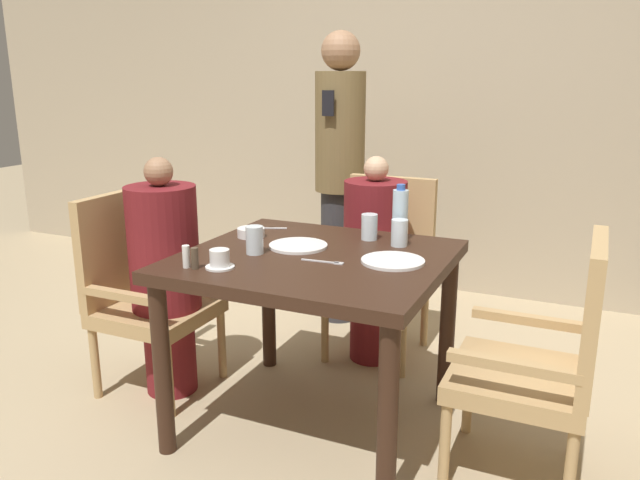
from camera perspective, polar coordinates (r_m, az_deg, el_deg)
The scene contains 21 objects.
ground_plane at distance 2.85m, azimuth -0.42°, elevation -16.43°, with size 16.00×16.00×0.00m, color tan.
wall_back at distance 4.37m, azimuth 11.12°, elevation 13.55°, with size 8.00×0.06×2.80m.
dining_table at distance 2.57m, azimuth -0.45°, elevation -3.67°, with size 1.05×0.98×0.77m.
chair_left_side at distance 3.09m, azimuth -15.99°, elevation -4.28°, with size 0.49×0.49×0.94m.
diner_in_left_chair at distance 2.98m, azimuth -13.95°, elevation -3.19°, with size 0.32×0.32×1.13m.
chair_far_side at distance 3.40m, azimuth 5.77°, elevation -2.06°, with size 0.49×0.49×0.94m.
diner_in_far_chair at distance 3.25m, azimuth 4.97°, elevation -1.69°, with size 0.32×0.32×1.09m.
chair_right_side at distance 2.42m, azimuth 19.86°, elevation -10.07°, with size 0.49×0.49×0.94m.
standing_host at distance 3.72m, azimuth 1.82°, elevation 6.33°, with size 0.29×0.33×1.72m.
plate_main_left at distance 2.65m, azimuth -2.00°, elevation -0.52°, with size 0.25×0.25×0.01m.
plate_main_right at distance 2.45m, azimuth 6.68°, elevation -1.92°, with size 0.25×0.25×0.01m.
teacup_with_saucer at distance 2.38m, azimuth -9.16°, elevation -1.79°, with size 0.11×0.11×0.07m.
bowl_small at distance 2.83m, azimuth -6.33°, elevation 0.70°, with size 0.12×0.12×0.04m.
water_bottle at distance 2.75m, azimuth 7.33°, elevation 2.32°, with size 0.07×0.07×0.25m.
glass_tall_near at distance 2.67m, azimuth 7.28°, elevation 0.66°, with size 0.07×0.07×0.11m.
glass_tall_mid at distance 2.76m, azimuth 4.54°, elevation 1.20°, with size 0.07×0.07×0.11m.
glass_tall_far at distance 2.55m, azimuth -6.00°, elevation -0.00°, with size 0.07×0.07×0.11m.
salt_shaker at distance 2.41m, azimuth -12.14°, elevation -1.49°, with size 0.03×0.03×0.09m.
pepper_shaker at distance 2.39m, azimuth -11.38°, elevation -1.65°, with size 0.03×0.03×0.08m.
fork_beside_plate at distance 2.43m, azimuth 0.64°, elevation -2.03°, with size 0.17×0.03×0.00m.
knife_beside_plate at distance 2.97m, azimuth -4.63°, elevation 1.09°, with size 0.18×0.08×0.00m.
Camera 1 is at (1.02, -2.21, 1.48)m, focal length 35.00 mm.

